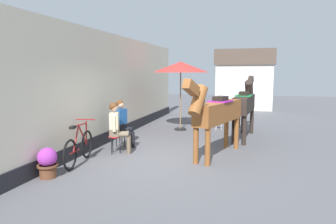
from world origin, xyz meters
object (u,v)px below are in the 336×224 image
at_px(saddled_horse_far, 245,103).
at_px(flower_planter_near, 47,162).
at_px(cafe_parasol, 181,67).
at_px(seated_visitor_far, 122,121).
at_px(spare_stool_white, 218,119).
at_px(leaning_bicycle, 79,147).
at_px(saddled_horse_near, 217,113).
at_px(seated_visitor_near, 117,125).

bearing_deg(saddled_horse_far, flower_planter_near, -126.36).
bearing_deg(cafe_parasol, seated_visitor_far, -108.57).
xyz_separation_m(flower_planter_near, spare_stool_white, (2.81, 6.42, 0.07)).
xyz_separation_m(seated_visitor_far, leaning_bicycle, (-0.32, -1.84, -0.38)).
relative_size(flower_planter_near, spare_stool_white, 1.39).
distance_m(saddled_horse_far, cafe_parasol, 2.78).
distance_m(saddled_horse_near, leaning_bicycle, 3.53).
bearing_deg(leaning_bicycle, seated_visitor_far, 80.25).
height_order(saddled_horse_near, saddled_horse_far, same).
relative_size(seated_visitor_near, cafe_parasol, 0.54).
xyz_separation_m(seated_visitor_near, spare_stool_white, (2.24, 4.24, -0.38)).
bearing_deg(seated_visitor_near, saddled_horse_far, 42.70).
bearing_deg(cafe_parasol, seated_visitor_near, -102.92).
bearing_deg(seated_visitor_far, leaning_bicycle, -99.75).
distance_m(saddled_horse_near, spare_stool_white, 3.94).
height_order(seated_visitor_near, spare_stool_white, seated_visitor_near).
height_order(saddled_horse_far, cafe_parasol, cafe_parasol).
bearing_deg(seated_visitor_near, saddled_horse_near, 8.42).
relative_size(seated_visitor_near, saddled_horse_far, 0.46).
distance_m(saddled_horse_near, cafe_parasol, 4.01).
relative_size(saddled_horse_near, flower_planter_near, 4.55).
bearing_deg(seated_visitor_near, leaning_bicycle, -113.14).
bearing_deg(saddled_horse_far, saddled_horse_near, -103.50).
bearing_deg(flower_planter_near, spare_stool_white, 66.36).
xyz_separation_m(seated_visitor_far, flower_planter_near, (-0.41, -2.91, -0.44)).
distance_m(seated_visitor_near, cafe_parasol, 4.20).
height_order(seated_visitor_near, seated_visitor_far, same).
height_order(seated_visitor_far, flower_planter_near, seated_visitor_far).
distance_m(flower_planter_near, spare_stool_white, 7.01).
xyz_separation_m(seated_visitor_far, spare_stool_white, (2.40, 3.51, -0.38)).
distance_m(seated_visitor_far, leaning_bicycle, 1.91).
height_order(seated_visitor_far, saddled_horse_near, saddled_horse_near).
bearing_deg(flower_planter_near, seated_visitor_near, 75.43).
distance_m(seated_visitor_near, saddled_horse_far, 4.43).
bearing_deg(saddled_horse_near, seated_visitor_far, 173.00).
bearing_deg(spare_stool_white, flower_planter_near, -113.64).
height_order(seated_visitor_near, saddled_horse_far, saddled_horse_far).
distance_m(saddled_horse_near, flower_planter_near, 4.18).
bearing_deg(leaning_bicycle, saddled_horse_near, 25.89).
height_order(flower_planter_near, cafe_parasol, cafe_parasol).
bearing_deg(seated_visitor_near, flower_planter_near, -104.57).
bearing_deg(seated_visitor_near, spare_stool_white, 62.10).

